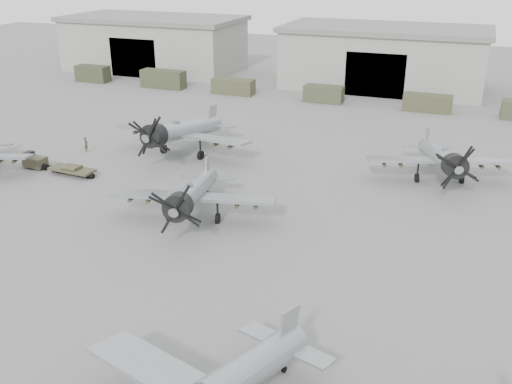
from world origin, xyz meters
The scene contains 13 objects.
ground centered at (0.00, 0.00, 0.00)m, with size 220.00×220.00×0.00m, color slate.
hangar_left centered at (-38.00, 61.96, 4.37)m, with size 29.00×14.80×8.70m.
hangar_center centered at (0.00, 61.96, 4.37)m, with size 29.00×14.80×8.70m.
support_truck_0 centered at (-42.11, 50.00, 1.21)m, with size 5.15×2.20×2.42m, color #363A26.
support_truck_1 centered at (-29.84, 50.00, 1.29)m, with size 6.57×2.20×2.58m, color #383D28.
support_truck_2 centered at (-18.74, 50.00, 1.06)m, with size 5.94×2.20×2.13m, color #43442D.
support_truck_3 centered at (-5.72, 50.00, 1.09)m, with size 5.17×2.20×2.17m, color #3C422B.
support_truck_4 centered at (7.60, 50.00, 1.05)m, with size 5.91×2.20×2.10m, color #40412A.
aircraft_mid_1 centered at (-5.54, 11.03, 2.24)m, with size 12.42×11.18×4.93m.
aircraft_far_0 centered at (-13.20, 23.79, 2.56)m, with size 14.13×12.72×5.63m.
aircraft_far_1 centered at (10.96, 25.57, 2.30)m, with size 12.64×11.38×5.06m.
tug_trailer centered at (-22.66, 16.04, 0.56)m, with size 7.52×1.85×1.50m.
ground_crew centered at (-22.76, 21.75, 0.77)m, with size 0.56×0.37×1.54m, color #434C31.
Camera 1 is at (12.36, -22.90, 18.55)m, focal length 40.00 mm.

